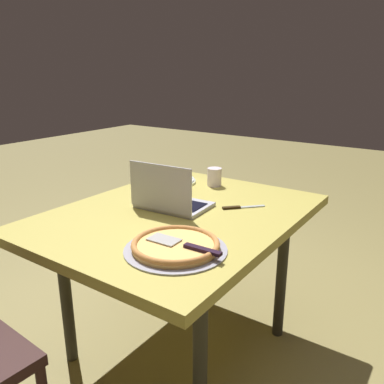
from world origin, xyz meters
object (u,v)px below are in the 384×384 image
object	(u,v)px
dining_table	(178,225)
laptop	(170,199)
drink_cup	(214,177)
pizza_tray	(176,246)
table_knife	(239,207)
pizza_plate	(172,180)

from	to	relation	value
dining_table	laptop	world-z (taller)	laptop
drink_cup	laptop	bearing A→B (deg)	4.29
pizza_tray	drink_cup	xyz separation A→B (m)	(-0.77, -0.32, 0.03)
table_knife	drink_cup	bearing A→B (deg)	-130.60
dining_table	laptop	size ratio (longest dim) A/B	3.73
dining_table	table_knife	distance (m)	0.30
table_knife	drink_cup	distance (m)	0.38
pizza_plate	drink_cup	bearing A→B (deg)	109.17
pizza_tray	table_knife	world-z (taller)	pizza_tray
dining_table	table_knife	size ratio (longest dim) A/B	7.69
dining_table	pizza_plate	xyz separation A→B (m)	(-0.37, -0.31, 0.08)
dining_table	drink_cup	world-z (taller)	drink_cup
dining_table	pizza_tray	bearing A→B (deg)	35.67
table_knife	drink_cup	world-z (taller)	drink_cup
laptop	pizza_plate	bearing A→B (deg)	-143.68
laptop	drink_cup	xyz separation A→B (m)	(-0.44, -0.03, 0.00)
dining_table	drink_cup	xyz separation A→B (m)	(-0.45, -0.08, 0.12)
pizza_tray	drink_cup	distance (m)	0.84
laptop	pizza_tray	distance (m)	0.44
laptop	dining_table	bearing A→B (deg)	83.73
pizza_plate	drink_cup	size ratio (longest dim) A/B	2.69
pizza_plate	laptop	bearing A→B (deg)	36.32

